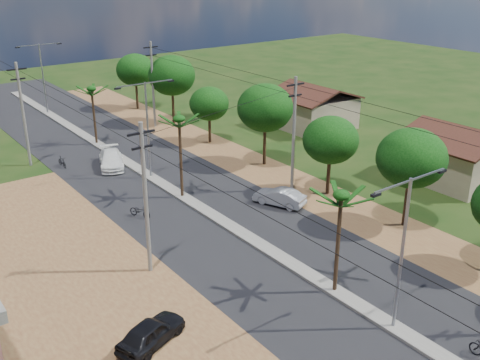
% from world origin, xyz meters
% --- Properties ---
extents(ground, '(160.00, 160.00, 0.00)m').
position_xyz_m(ground, '(0.00, 0.00, 0.00)').
color(ground, black).
rests_on(ground, ground).
extents(road, '(12.00, 110.00, 0.04)m').
position_xyz_m(road, '(0.00, 15.00, 0.02)').
color(road, black).
rests_on(road, ground).
extents(median, '(1.00, 90.00, 0.18)m').
position_xyz_m(median, '(0.00, 18.00, 0.09)').
color(median, '#605E56').
rests_on(median, ground).
extents(dirt_shoulder_east, '(5.00, 90.00, 0.03)m').
position_xyz_m(dirt_shoulder_east, '(8.50, 15.00, 0.01)').
color(dirt_shoulder_east, brown).
rests_on(dirt_shoulder_east, ground).
extents(house_east_near, '(7.60, 7.50, 4.60)m').
position_xyz_m(house_east_near, '(20.00, 10.00, 2.39)').
color(house_east_near, gray).
rests_on(house_east_near, ground).
extents(house_east_far, '(7.60, 7.50, 4.60)m').
position_xyz_m(house_east_far, '(21.00, 28.00, 2.39)').
color(house_east_far, gray).
rests_on(house_east_far, ground).
extents(tree_east_c, '(4.60, 4.60, 6.83)m').
position_xyz_m(tree_east_c, '(9.70, 7.00, 4.86)').
color(tree_east_c, black).
rests_on(tree_east_c, ground).
extents(tree_east_d, '(4.20, 4.20, 6.13)m').
position_xyz_m(tree_east_d, '(9.40, 14.00, 4.34)').
color(tree_east_d, black).
rests_on(tree_east_d, ground).
extents(tree_east_e, '(4.80, 4.80, 7.14)m').
position_xyz_m(tree_east_e, '(9.60, 22.00, 5.09)').
color(tree_east_e, black).
rests_on(tree_east_e, ground).
extents(tree_east_f, '(3.80, 3.80, 5.52)m').
position_xyz_m(tree_east_f, '(9.20, 30.00, 3.89)').
color(tree_east_f, black).
rests_on(tree_east_f, ground).
extents(tree_east_g, '(5.00, 5.00, 7.38)m').
position_xyz_m(tree_east_g, '(9.80, 38.00, 5.24)').
color(tree_east_g, black).
rests_on(tree_east_g, ground).
extents(tree_east_h, '(4.40, 4.40, 6.52)m').
position_xyz_m(tree_east_h, '(9.50, 46.00, 4.64)').
color(tree_east_h, black).
rests_on(tree_east_h, ground).
extents(palm_median_near, '(2.00, 2.00, 6.15)m').
position_xyz_m(palm_median_near, '(0.00, 4.00, 5.54)').
color(palm_median_near, black).
rests_on(palm_median_near, ground).
extents(palm_median_mid, '(2.00, 2.00, 6.55)m').
position_xyz_m(palm_median_mid, '(0.00, 20.00, 5.90)').
color(palm_median_mid, black).
rests_on(palm_median_mid, ground).
extents(palm_median_far, '(2.00, 2.00, 5.85)m').
position_xyz_m(palm_median_far, '(0.00, 36.00, 5.26)').
color(palm_median_far, black).
rests_on(palm_median_far, ground).
extents(streetlight_near, '(5.10, 0.18, 8.00)m').
position_xyz_m(streetlight_near, '(0.00, 0.00, 4.79)').
color(streetlight_near, gray).
rests_on(streetlight_near, ground).
extents(streetlight_mid, '(5.10, 0.18, 8.00)m').
position_xyz_m(streetlight_mid, '(0.00, 25.00, 4.79)').
color(streetlight_mid, gray).
rests_on(streetlight_mid, ground).
extents(streetlight_far, '(5.10, 0.18, 8.00)m').
position_xyz_m(streetlight_far, '(0.00, 50.00, 4.79)').
color(streetlight_far, gray).
rests_on(streetlight_far, ground).
extents(utility_pole_w_b, '(1.60, 0.24, 9.00)m').
position_xyz_m(utility_pole_w_b, '(-7.00, 12.00, 4.76)').
color(utility_pole_w_b, '#605E56').
rests_on(utility_pole_w_b, ground).
extents(utility_pole_w_c, '(1.60, 0.24, 9.00)m').
position_xyz_m(utility_pole_w_c, '(-7.00, 34.00, 4.76)').
color(utility_pole_w_c, '#605E56').
rests_on(utility_pole_w_c, ground).
extents(utility_pole_e_b, '(1.60, 0.24, 9.00)m').
position_xyz_m(utility_pole_e_b, '(7.50, 16.00, 4.76)').
color(utility_pole_e_b, '#605E56').
rests_on(utility_pole_e_b, ground).
extents(utility_pole_e_c, '(1.60, 0.24, 9.00)m').
position_xyz_m(utility_pole_e_c, '(7.50, 38.00, 4.76)').
color(utility_pole_e_c, '#605E56').
rests_on(utility_pole_e_c, ground).
extents(car_silver_mid, '(2.76, 4.10, 1.28)m').
position_xyz_m(car_silver_mid, '(5.00, 14.56, 0.64)').
color(car_silver_mid, '#989BA0').
rests_on(car_silver_mid, ground).
extents(car_white_far, '(3.47, 5.09, 1.37)m').
position_xyz_m(car_white_far, '(-1.50, 29.32, 0.68)').
color(car_white_far, silver).
rests_on(car_white_far, ground).
extents(car_parked_dark, '(4.07, 2.78, 1.29)m').
position_xyz_m(car_parked_dark, '(-10.12, 6.03, 0.64)').
color(car_parked_dark, black).
rests_on(car_parked_dark, ground).
extents(moto_rider_west_a, '(1.28, 1.86, 0.93)m').
position_xyz_m(moto_rider_west_a, '(-4.16, 18.79, 0.46)').
color(moto_rider_west_a, black).
rests_on(moto_rider_west_a, ground).
extents(moto_rider_west_b, '(0.51, 1.59, 0.95)m').
position_xyz_m(moto_rider_west_b, '(-4.94, 31.82, 0.47)').
color(moto_rider_west_b, black).
rests_on(moto_rider_west_b, ground).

